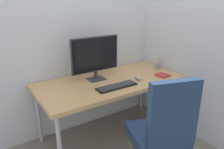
{
  "coord_description": "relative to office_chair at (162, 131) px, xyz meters",
  "views": [
    {
      "loc": [
        -1.26,
        -1.95,
        1.61
      ],
      "look_at": [
        -0.04,
        -0.08,
        0.81
      ],
      "focal_mm": 35.18,
      "sensor_mm": 36.0,
      "label": 1
    }
  ],
  "objects": [
    {
      "name": "ground_plane",
      "position": [
        0.05,
        0.86,
        -0.54
      ],
      "size": [
        8.0,
        8.0,
        0.0
      ],
      "primitive_type": "plane",
      "color": "slate"
    },
    {
      "name": "wall_back",
      "position": [
        0.05,
        1.28,
        0.86
      ],
      "size": [
        3.19,
        0.04,
        2.8
      ],
      "primitive_type": "cube",
      "color": "silver",
      "rests_on": "ground_plane"
    },
    {
      "name": "wall_side_right",
      "position": [
        0.91,
        0.64,
        0.86
      ],
      "size": [
        0.04,
        2.32,
        2.8
      ],
      "primitive_type": "cube",
      "color": "silver",
      "rests_on": "ground_plane"
    },
    {
      "name": "desk",
      "position": [
        0.05,
        0.86,
        0.13
      ],
      "size": [
        1.66,
        0.79,
        0.71
      ],
      "color": "tan",
      "rests_on": "ground_plane"
    },
    {
      "name": "office_chair",
      "position": [
        0.0,
        0.0,
        0.0
      ],
      "size": [
        0.62,
        0.64,
        1.05
      ],
      "color": "black",
      "rests_on": "ground_plane"
    },
    {
      "name": "monitor",
      "position": [
        -0.08,
        0.98,
        0.45
      ],
      "size": [
        0.58,
        0.15,
        0.49
      ],
      "color": "#333338",
      "rests_on": "desk"
    },
    {
      "name": "keyboard",
      "position": [
        -0.01,
        0.66,
        0.18
      ],
      "size": [
        0.45,
        0.13,
        0.02
      ],
      "color": "black",
      "rests_on": "desk"
    },
    {
      "name": "mouse",
      "position": [
        0.32,
        0.71,
        0.19
      ],
      "size": [
        0.07,
        0.12,
        0.04
      ],
      "primitive_type": "ellipsoid",
      "rotation": [
        0.0,
        0.0,
        -0.18
      ],
      "color": "#9EA0A5",
      "rests_on": "desk"
    },
    {
      "name": "pen_holder",
      "position": [
        0.78,
        0.87,
        0.22
      ],
      "size": [
        0.07,
        0.07,
        0.16
      ],
      "color": "gray",
      "rests_on": "desk"
    },
    {
      "name": "notebook",
      "position": [
        0.64,
        0.64,
        0.18
      ],
      "size": [
        0.15,
        0.15,
        0.02
      ],
      "primitive_type": "cube",
      "rotation": [
        0.0,
        0.0,
        0.1
      ],
      "color": "#B23333",
      "rests_on": "desk"
    }
  ]
}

